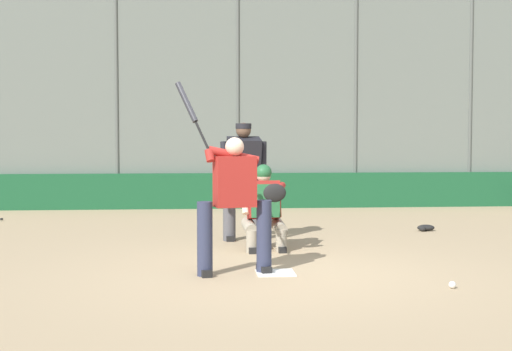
{
  "coord_description": "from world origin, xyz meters",
  "views": [
    {
      "loc": [
        0.87,
        7.9,
        1.54
      ],
      "look_at": [
        0.14,
        -1.0,
        1.05
      ],
      "focal_mm": 50.0,
      "sensor_mm": 36.0,
      "label": 1
    }
  ],
  "objects": [
    {
      "name": "ground_plane",
      "position": [
        0.0,
        0.0,
        0.0
      ],
      "size": [
        160.0,
        160.0,
        0.0
      ],
      "primitive_type": "plane",
      "color": "tan"
    },
    {
      "name": "home_plate_marker",
      "position": [
        0.0,
        0.0,
        0.01
      ],
      "size": [
        0.43,
        0.43,
        0.01
      ],
      "primitive_type": "cube",
      "color": "white",
      "rests_on": "ground_plane"
    },
    {
      "name": "backstop_fence",
      "position": [
        -0.0,
        -7.4,
        2.55
      ],
      "size": [
        20.6,
        0.08,
        4.92
      ],
      "color": "#515651",
      "rests_on": "ground_plane"
    },
    {
      "name": "padding_wall",
      "position": [
        0.0,
        -7.3,
        0.38
      ],
      "size": [
        20.11,
        0.18,
        0.75
      ],
      "primitive_type": "cube",
      "color": "#19512D",
      "rests_on": "ground_plane"
    },
    {
      "name": "bleachers_beyond",
      "position": [
        -1.3,
        -10.26,
        0.59
      ],
      "size": [
        14.37,
        3.05,
        1.8
      ],
      "color": "slate",
      "rests_on": "ground_plane"
    },
    {
      "name": "batter_at_plate",
      "position": [
        0.47,
        -0.0,
        0.84
      ],
      "size": [
        1.1,
        0.59,
        2.17
      ],
      "rotation": [
        0.0,
        0.0,
        0.21
      ],
      "color": "#2D334C",
      "rests_on": "ground_plane"
    },
    {
      "name": "catcher_behind_plate",
      "position": [
        -0.03,
        -1.62,
        0.6
      ],
      "size": [
        0.62,
        0.73,
        1.16
      ],
      "rotation": [
        0.0,
        0.0,
        0.08
      ],
      "color": "gray",
      "rests_on": "ground_plane"
    },
    {
      "name": "umpire_home",
      "position": [
        0.2,
        -2.53,
        0.94
      ],
      "size": [
        0.71,
        0.47,
        1.74
      ],
      "rotation": [
        0.0,
        0.0,
        0.09
      ],
      "color": "#4C4C51",
      "rests_on": "ground_plane"
    },
    {
      "name": "fielding_glove_on_dirt",
      "position": [
        -2.83,
        -3.37,
        0.05
      ],
      "size": [
        0.29,
        0.22,
        0.1
      ],
      "color": "black",
      "rests_on": "ground_plane"
    },
    {
      "name": "baseball_loose",
      "position": [
        -1.7,
        0.94,
        0.04
      ],
      "size": [
        0.07,
        0.07,
        0.07
      ],
      "primitive_type": "sphere",
      "color": "white",
      "rests_on": "ground_plane"
    }
  ]
}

